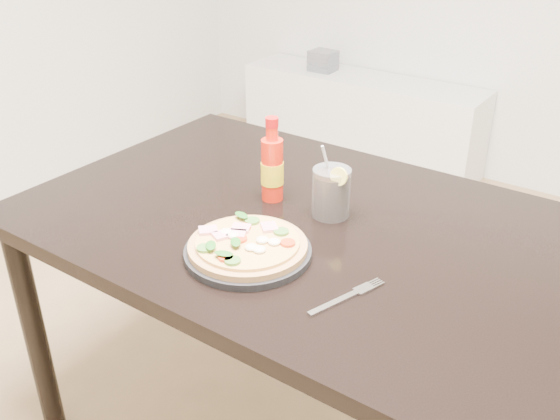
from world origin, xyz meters
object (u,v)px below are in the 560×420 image
Objects in this scene: fork at (349,296)px; hot_sauce_bottle at (272,168)px; pizza at (247,244)px; plate at (248,252)px; media_console at (360,120)px; dining_table at (308,250)px; cola_cup at (331,193)px.

hot_sauce_bottle is at bearing 163.44° from fork.
pizza reaches higher than fork.
plate is 0.20× the size of media_console.
hot_sauce_bottle reaches higher than plate.
pizza is 1.19× the size of hot_sauce_bottle.
dining_table is 5.40× the size of pizza.
hot_sauce_bottle reaches higher than pizza.
pizza is (-0.00, -0.00, 0.02)m from plate.
hot_sauce_bottle is at bearing -176.02° from cola_cup.
fork is at bearing -1.86° from plate.
pizza is at bearing -96.64° from dining_table.
media_console is (-0.75, 1.90, -0.59)m from hot_sauce_bottle.
cola_cup is (0.05, 0.26, 0.05)m from plate.
hot_sauce_bottle is (-0.14, 0.04, 0.17)m from dining_table.
hot_sauce_bottle is at bearing -68.43° from media_console.
fork is (0.37, -0.26, -0.08)m from hot_sauce_bottle.
dining_table is 0.33m from fork.
pizza is at bearing -172.40° from plate.
plate is 1.07× the size of pizza.
fork reaches higher than dining_table.
plate is at bearing -68.06° from media_console.
dining_table is at bearing -17.27° from hot_sauce_bottle.
hot_sauce_bottle is (-0.12, 0.25, 0.08)m from plate.
cola_cup reaches higher than fork.
plate reaches higher than media_console.
cola_cup is 0.99× the size of fork.
fork is (0.23, -0.22, 0.09)m from dining_table.
cola_cup reaches higher than media_console.
cola_cup is 2.18m from media_console.
cola_cup is (0.03, 0.05, 0.14)m from dining_table.
pizza is 0.19× the size of media_console.
pizza is 2.38m from media_console.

